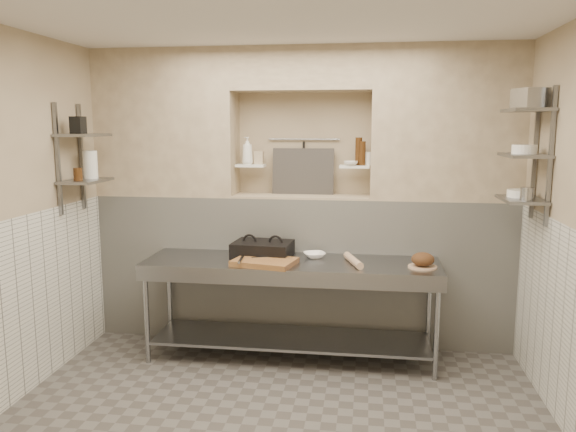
% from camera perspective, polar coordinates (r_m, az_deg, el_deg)
% --- Properties ---
extents(ceiling, '(4.00, 3.90, 0.10)m').
position_cam_1_polar(ceiling, '(3.72, -1.83, 21.10)').
color(ceiling, silver).
rests_on(ceiling, ground).
extents(wall_back, '(4.00, 0.10, 2.80)m').
position_cam_1_polar(wall_back, '(5.66, 1.70, 2.25)').
color(wall_back, tan).
rests_on(wall_back, ground).
extents(wall_front, '(4.00, 0.10, 2.80)m').
position_cam_1_polar(wall_front, '(1.83, -12.59, -12.81)').
color(wall_front, tan).
rests_on(wall_front, ground).
extents(backwall_lower, '(4.00, 0.40, 1.40)m').
position_cam_1_polar(backwall_lower, '(5.55, 1.38, -5.26)').
color(backwall_lower, silver).
rests_on(backwall_lower, floor).
extents(alcove_sill, '(1.30, 0.40, 0.02)m').
position_cam_1_polar(alcove_sill, '(5.41, 1.41, 2.04)').
color(alcove_sill, tan).
rests_on(alcove_sill, backwall_lower).
extents(backwall_pillar_left, '(1.35, 0.40, 1.40)m').
position_cam_1_polar(backwall_pillar_left, '(5.68, -12.14, 9.15)').
color(backwall_pillar_left, tan).
rests_on(backwall_pillar_left, backwall_lower).
extents(backwall_pillar_right, '(1.35, 0.40, 1.40)m').
position_cam_1_polar(backwall_pillar_right, '(5.38, 15.77, 9.02)').
color(backwall_pillar_right, tan).
rests_on(backwall_pillar_right, backwall_lower).
extents(backwall_header, '(1.30, 0.40, 0.40)m').
position_cam_1_polar(backwall_header, '(5.40, 1.46, 14.67)').
color(backwall_header, tan).
rests_on(backwall_header, backwall_lower).
extents(wainscot_left, '(0.02, 3.90, 1.40)m').
position_cam_1_polar(wainscot_left, '(4.64, -27.00, -9.16)').
color(wainscot_left, silver).
rests_on(wainscot_left, floor).
extents(alcove_shelf_left, '(0.28, 0.16, 0.02)m').
position_cam_1_polar(alcove_shelf_left, '(5.47, -3.81, 5.14)').
color(alcove_shelf_left, white).
rests_on(alcove_shelf_left, backwall_lower).
extents(alcove_shelf_right, '(0.28, 0.16, 0.02)m').
position_cam_1_polar(alcove_shelf_right, '(5.35, 6.77, 5.01)').
color(alcove_shelf_right, white).
rests_on(alcove_shelf_right, backwall_lower).
extents(utensil_rail, '(0.70, 0.02, 0.02)m').
position_cam_1_polar(utensil_rail, '(5.54, 1.64, 7.80)').
color(utensil_rail, gray).
rests_on(utensil_rail, wall_back).
extents(hanging_steel, '(0.02, 0.02, 0.30)m').
position_cam_1_polar(hanging_steel, '(5.53, 1.61, 6.03)').
color(hanging_steel, black).
rests_on(hanging_steel, utensil_rail).
extents(splash_panel, '(0.60, 0.08, 0.45)m').
position_cam_1_polar(splash_panel, '(5.49, 1.54, 4.55)').
color(splash_panel, '#383330').
rests_on(splash_panel, alcove_sill).
extents(shelf_rail_left_a, '(0.03, 0.03, 0.95)m').
position_cam_1_polar(shelf_rail_left_a, '(5.49, -20.24, 5.67)').
color(shelf_rail_left_a, slate).
rests_on(shelf_rail_left_a, wall_left).
extents(shelf_rail_left_b, '(0.03, 0.03, 0.95)m').
position_cam_1_polar(shelf_rail_left_b, '(5.15, -22.34, 5.35)').
color(shelf_rail_left_b, slate).
rests_on(shelf_rail_left_b, wall_left).
extents(wall_shelf_left_lower, '(0.30, 0.50, 0.02)m').
position_cam_1_polar(wall_shelf_left_lower, '(5.27, -19.85, 3.38)').
color(wall_shelf_left_lower, slate).
rests_on(wall_shelf_left_lower, wall_left).
extents(wall_shelf_left_upper, '(0.30, 0.50, 0.03)m').
position_cam_1_polar(wall_shelf_left_upper, '(5.25, -20.09, 7.73)').
color(wall_shelf_left_upper, slate).
rests_on(wall_shelf_left_upper, wall_left).
extents(shelf_rail_right_a, '(0.03, 0.03, 1.05)m').
position_cam_1_polar(shelf_rail_right_a, '(5.03, 23.80, 5.76)').
color(shelf_rail_right_a, slate).
rests_on(shelf_rail_right_a, wall_right).
extents(shelf_rail_right_b, '(0.03, 0.03, 1.05)m').
position_cam_1_polar(shelf_rail_right_b, '(4.65, 25.12, 5.46)').
color(shelf_rail_right_b, slate).
rests_on(shelf_rail_right_b, wall_right).
extents(wall_shelf_right_lower, '(0.30, 0.50, 0.02)m').
position_cam_1_polar(wall_shelf_right_lower, '(4.83, 22.63, 1.55)').
color(wall_shelf_right_lower, slate).
rests_on(wall_shelf_right_lower, wall_right).
extents(wall_shelf_right_mid, '(0.30, 0.50, 0.02)m').
position_cam_1_polar(wall_shelf_right_mid, '(4.80, 22.88, 5.69)').
color(wall_shelf_right_mid, slate).
rests_on(wall_shelf_right_mid, wall_right).
extents(wall_shelf_right_upper, '(0.30, 0.50, 0.03)m').
position_cam_1_polar(wall_shelf_right_upper, '(4.80, 23.14, 9.86)').
color(wall_shelf_right_upper, slate).
rests_on(wall_shelf_right_upper, wall_right).
extents(prep_table, '(2.60, 0.70, 0.90)m').
position_cam_1_polar(prep_table, '(5.02, 0.28, -7.48)').
color(prep_table, gray).
rests_on(prep_table, floor).
extents(panini_press, '(0.55, 0.42, 0.14)m').
position_cam_1_polar(panini_press, '(5.10, -2.60, -3.41)').
color(panini_press, black).
rests_on(panini_press, prep_table).
extents(cutting_board, '(0.58, 0.46, 0.05)m').
position_cam_1_polar(cutting_board, '(4.84, -2.39, -4.68)').
color(cutting_board, '#8E5E2A').
rests_on(cutting_board, prep_table).
extents(knife_blade, '(0.23, 0.10, 0.01)m').
position_cam_1_polar(knife_blade, '(4.91, -2.38, -4.18)').
color(knife_blade, gray).
rests_on(knife_blade, cutting_board).
extents(tongs, '(0.04, 0.26, 0.02)m').
position_cam_1_polar(tongs, '(4.81, -4.79, -4.39)').
color(tongs, gray).
rests_on(tongs, cutting_board).
extents(mixing_bowl, '(0.25, 0.25, 0.05)m').
position_cam_1_polar(mixing_bowl, '(5.09, 2.71, -3.98)').
color(mixing_bowl, white).
rests_on(mixing_bowl, prep_table).
extents(rolling_pin, '(0.19, 0.42, 0.06)m').
position_cam_1_polar(rolling_pin, '(4.88, 6.66, -4.51)').
color(rolling_pin, tan).
rests_on(rolling_pin, prep_table).
extents(bread_board, '(0.24, 0.24, 0.01)m').
position_cam_1_polar(bread_board, '(4.87, 13.51, -5.04)').
color(bread_board, tan).
rests_on(bread_board, prep_table).
extents(bread_loaf, '(0.19, 0.19, 0.12)m').
position_cam_1_polar(bread_loaf, '(4.86, 13.53, -4.30)').
color(bread_loaf, '#4C2D19').
rests_on(bread_loaf, bread_board).
extents(bottle_soap, '(0.13, 0.13, 0.26)m').
position_cam_1_polar(bottle_soap, '(5.43, -4.14, 6.64)').
color(bottle_soap, white).
rests_on(bottle_soap, alcove_shelf_left).
extents(jar_alcove, '(0.08, 0.08, 0.12)m').
position_cam_1_polar(jar_alcove, '(5.46, -2.95, 5.93)').
color(jar_alcove, tan).
rests_on(jar_alcove, alcove_shelf_left).
extents(bowl_alcove, '(0.14, 0.14, 0.04)m').
position_cam_1_polar(bowl_alcove, '(5.31, 6.40, 5.34)').
color(bowl_alcove, white).
rests_on(bowl_alcove, alcove_shelf_right).
extents(condiment_a, '(0.06, 0.06, 0.22)m').
position_cam_1_polar(condiment_a, '(5.32, 7.56, 6.32)').
color(condiment_a, '#391F0C').
rests_on(condiment_a, alcove_shelf_right).
extents(condiment_b, '(0.06, 0.06, 0.26)m').
position_cam_1_polar(condiment_b, '(5.36, 7.19, 6.54)').
color(condiment_b, '#391F0C').
rests_on(condiment_b, alcove_shelf_right).
extents(condiment_c, '(0.07, 0.07, 0.12)m').
position_cam_1_polar(condiment_c, '(5.36, 8.14, 5.79)').
color(condiment_c, white).
rests_on(condiment_c, alcove_shelf_right).
extents(jug_left, '(0.12, 0.12, 0.25)m').
position_cam_1_polar(jug_left, '(5.35, -19.43, 4.95)').
color(jug_left, white).
rests_on(jug_left, wall_shelf_left_lower).
extents(jar_left, '(0.07, 0.07, 0.11)m').
position_cam_1_polar(jar_left, '(5.15, -20.56, 3.99)').
color(jar_left, '#391F0C').
rests_on(jar_left, wall_shelf_left_lower).
extents(box_left_upper, '(0.11, 0.11, 0.15)m').
position_cam_1_polar(box_left_upper, '(5.18, -20.55, 8.64)').
color(box_left_upper, black).
rests_on(box_left_upper, wall_shelf_left_upper).
extents(bowl_right, '(0.20, 0.20, 0.06)m').
position_cam_1_polar(bowl_right, '(4.88, 22.48, 2.13)').
color(bowl_right, white).
rests_on(bowl_right, wall_shelf_right_lower).
extents(canister_right, '(0.10, 0.10, 0.10)m').
position_cam_1_polar(canister_right, '(4.68, 23.11, 2.08)').
color(canister_right, gray).
rests_on(canister_right, wall_shelf_right_lower).
extents(bowl_right_mid, '(0.19, 0.19, 0.07)m').
position_cam_1_polar(bowl_right_mid, '(4.81, 22.88, 6.27)').
color(bowl_right_mid, white).
rests_on(bowl_right_mid, wall_shelf_right_mid).
extents(basket_right, '(0.26, 0.28, 0.15)m').
position_cam_1_polar(basket_right, '(4.75, 23.38, 10.92)').
color(basket_right, gray).
rests_on(basket_right, wall_shelf_right_upper).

